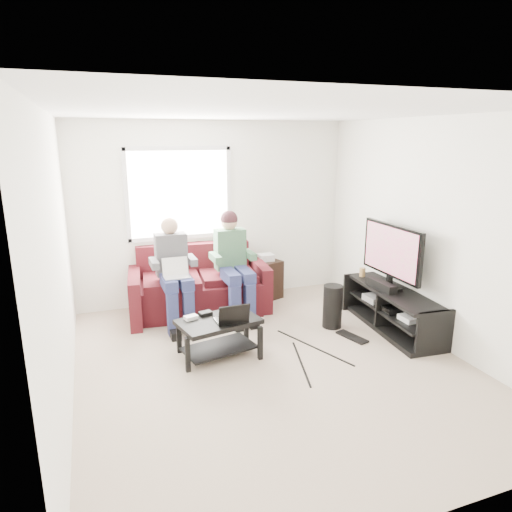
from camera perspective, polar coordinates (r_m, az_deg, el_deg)
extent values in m
plane|color=tan|center=(5.05, 2.02, -13.32)|extent=(4.50, 4.50, 0.00)
plane|color=white|center=(4.47, 2.33, 17.60)|extent=(4.50, 4.50, 0.00)
plane|color=white|center=(6.68, -5.24, 5.41)|extent=(4.50, 0.00, 4.50)
plane|color=white|center=(2.75, 20.55, -9.26)|extent=(4.50, 0.00, 4.50)
plane|color=white|center=(4.27, -23.52, -1.11)|extent=(0.00, 4.50, 4.50)
plane|color=white|center=(5.65, 21.30, 2.74)|extent=(0.00, 4.50, 4.50)
cube|color=white|center=(6.52, -9.56, 7.70)|extent=(1.40, 0.01, 1.20)
cube|color=silver|center=(6.51, -9.54, 7.69)|extent=(1.48, 0.04, 1.28)
cube|color=#4B1216|center=(6.42, -6.97, -5.00)|extent=(1.68, 1.02, 0.44)
cube|color=#4B1216|center=(6.63, -7.85, -0.31)|extent=(1.61, 0.37, 0.45)
cube|color=#4B1216|center=(6.26, -14.84, -4.99)|extent=(0.25, 0.96, 0.63)
cube|color=#4B1216|center=(6.63, 0.40, -3.37)|extent=(0.25, 0.96, 0.63)
cube|color=#4B1216|center=(6.24, -10.50, -3.08)|extent=(0.81, 0.81, 0.10)
cube|color=#4B1216|center=(6.41, -3.60, -2.38)|extent=(0.81, 0.81, 0.10)
cube|color=navy|center=(5.77, -10.85, -3.32)|extent=(0.16, 0.45, 0.14)
cube|color=navy|center=(5.80, -8.91, -3.12)|extent=(0.16, 0.45, 0.14)
cube|color=navy|center=(5.71, -10.37, -7.12)|extent=(0.13, 0.13, 0.54)
cube|color=navy|center=(5.75, -8.40, -6.90)|extent=(0.13, 0.13, 0.54)
cube|color=#555459|center=(6.02, -10.57, 0.22)|extent=(0.40, 0.22, 0.55)
sphere|color=tan|center=(5.96, -10.77, 3.71)|extent=(0.22, 0.22, 0.22)
cube|color=navy|center=(5.94, -3.23, -2.54)|extent=(0.16, 0.45, 0.14)
cube|color=navy|center=(6.00, -1.40, -2.35)|extent=(0.16, 0.45, 0.14)
cube|color=navy|center=(5.89, -2.65, -6.22)|extent=(0.13, 0.13, 0.54)
cube|color=navy|center=(5.95, -0.80, -5.99)|extent=(0.13, 0.13, 0.54)
cube|color=#565858|center=(6.20, -3.27, 0.87)|extent=(0.40, 0.22, 0.55)
sphere|color=tan|center=(6.14, -3.38, 4.26)|extent=(0.22, 0.22, 0.22)
sphere|color=#33191E|center=(6.13, -3.38, 4.63)|extent=(0.23, 0.23, 0.23)
cube|color=black|center=(5.07, -4.71, -8.19)|extent=(0.95, 0.69, 0.05)
cube|color=black|center=(5.20, -4.64, -11.35)|extent=(0.86, 0.60, 0.02)
cube|color=black|center=(4.87, -8.54, -12.11)|extent=(0.05, 0.05, 0.38)
cube|color=black|center=(5.07, 0.52, -10.82)|extent=(0.05, 0.05, 0.38)
cube|color=black|center=(5.28, -9.61, -9.92)|extent=(0.05, 0.05, 0.38)
cube|color=black|center=(5.47, -1.24, -8.84)|extent=(0.05, 0.05, 0.38)
cube|color=silver|center=(5.10, -8.15, -7.60)|extent=(0.16, 0.12, 0.04)
cube|color=black|center=(5.19, -6.33, -7.14)|extent=(0.16, 0.12, 0.04)
cube|color=gray|center=(5.26, -2.00, -6.73)|extent=(0.15, 0.11, 0.04)
cube|color=black|center=(5.95, 16.82, -4.27)|extent=(0.60, 1.60, 0.04)
cube|color=black|center=(6.03, 16.65, -6.44)|extent=(0.55, 1.54, 0.03)
cube|color=black|center=(6.12, 16.49, -8.46)|extent=(0.60, 1.60, 0.06)
cube|color=black|center=(5.49, 21.43, -8.99)|extent=(0.47, 0.08, 0.52)
cube|color=black|center=(6.62, 12.73, -4.29)|extent=(0.47, 0.08, 0.52)
cube|color=black|center=(6.02, 16.28, -3.63)|extent=(0.12, 0.40, 0.04)
cube|color=black|center=(5.99, 16.34, -2.90)|extent=(0.06, 0.06, 0.12)
cube|color=black|center=(5.89, 16.61, 0.67)|extent=(0.05, 1.10, 0.65)
cube|color=#E53569|center=(5.87, 16.37, 0.65)|extent=(0.01, 1.01, 0.58)
cube|color=black|center=(5.94, 15.37, -3.50)|extent=(0.12, 0.50, 0.10)
cylinder|color=#A07A45|center=(6.39, 13.15, -1.98)|extent=(0.08, 0.08, 0.12)
cube|color=silver|center=(5.73, 19.08, -7.31)|extent=(0.30, 0.22, 0.06)
cube|color=gray|center=(6.24, 15.05, -5.07)|extent=(0.34, 0.26, 0.08)
cube|color=black|center=(5.98, 16.97, -6.15)|extent=(0.38, 0.30, 0.07)
cylinder|color=black|center=(5.92, 9.54, -6.23)|extent=(0.24, 0.24, 0.56)
cube|color=black|center=(5.75, 11.91, -9.87)|extent=(0.25, 0.44, 0.02)
cube|color=black|center=(6.89, 1.22, -2.90)|extent=(0.39, 0.39, 0.58)
cube|color=silver|center=(6.80, 1.23, -0.18)|extent=(0.22, 0.18, 0.10)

